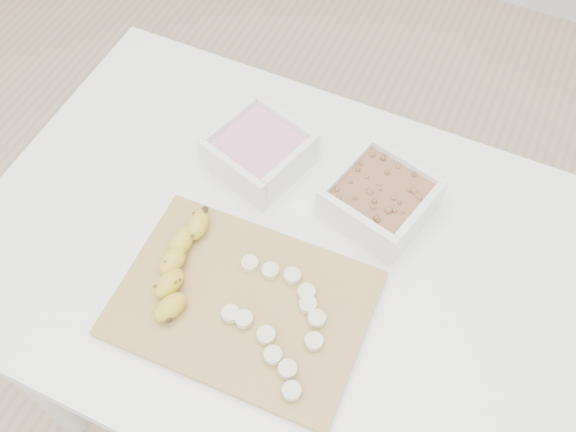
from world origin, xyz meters
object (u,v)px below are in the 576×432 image
at_px(bowl_yogurt, 259,150).
at_px(bowl_granola, 380,198).
at_px(banana, 179,266).
at_px(table, 281,278).
at_px(cutting_board, 243,304).

height_order(bowl_yogurt, bowl_granola, bowl_granola).
bearing_deg(banana, table, 39.61).
relative_size(table, bowl_yogurt, 5.44).
xyz_separation_m(table, cutting_board, (-0.01, -0.11, 0.10)).
xyz_separation_m(bowl_granola, banana, (-0.24, -0.24, -0.00)).
relative_size(cutting_board, banana, 1.95).
xyz_separation_m(table, banana, (-0.12, -0.11, 0.13)).
height_order(bowl_granola, cutting_board, bowl_granola).
xyz_separation_m(table, bowl_yogurt, (-0.11, 0.14, 0.13)).
bearing_deg(cutting_board, bowl_granola, 63.26).
distance_m(cutting_board, banana, 0.11).
relative_size(table, cutting_board, 2.69).
height_order(table, bowl_granola, bowl_granola).
xyz_separation_m(bowl_yogurt, cutting_board, (0.10, -0.26, -0.03)).
bearing_deg(bowl_granola, cutting_board, -116.74).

